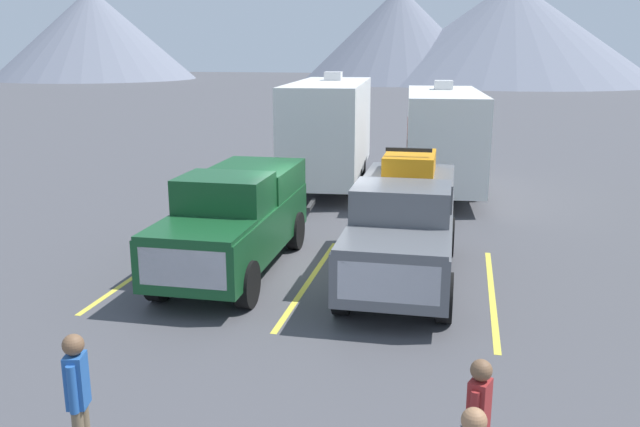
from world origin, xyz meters
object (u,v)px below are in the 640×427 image
(camper_trailer_a, at_px, (329,127))
(person_a, at_px, (478,422))
(pickup_truck_a, at_px, (236,217))
(person_c, at_px, (78,396))
(pickup_truck_b, at_px, (404,222))
(camper_trailer_b, at_px, (443,136))

(camper_trailer_a, bearing_deg, person_a, -73.21)
(pickup_truck_a, height_order, person_c, pickup_truck_a)
(pickup_truck_a, height_order, person_a, pickup_truck_a)
(camper_trailer_a, relative_size, person_c, 5.21)
(pickup_truck_b, relative_size, camper_trailer_b, 0.72)
(camper_trailer_a, relative_size, person_a, 5.45)
(pickup_truck_a, bearing_deg, pickup_truck_b, 3.71)
(pickup_truck_b, distance_m, person_c, 8.02)
(pickup_truck_a, height_order, camper_trailer_b, camper_trailer_b)
(person_c, bearing_deg, pickup_truck_b, 68.85)
(camper_trailer_b, height_order, person_c, camper_trailer_b)
(camper_trailer_b, relative_size, person_c, 4.67)
(camper_trailer_a, xyz_separation_m, camper_trailer_b, (3.93, -0.56, -0.12))
(camper_trailer_a, bearing_deg, person_c, -88.02)
(person_a, relative_size, person_c, 0.96)
(pickup_truck_a, bearing_deg, person_c, -84.46)
(person_a, distance_m, person_c, 4.34)
(pickup_truck_a, distance_m, camper_trailer_b, 9.80)
(pickup_truck_b, xyz_separation_m, person_a, (1.42, -7.00, -0.26))
(pickup_truck_a, xyz_separation_m, person_c, (0.70, -7.25, -0.19))
(pickup_truck_a, height_order, pickup_truck_b, pickup_truck_b)
(pickup_truck_b, bearing_deg, person_c, -111.15)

